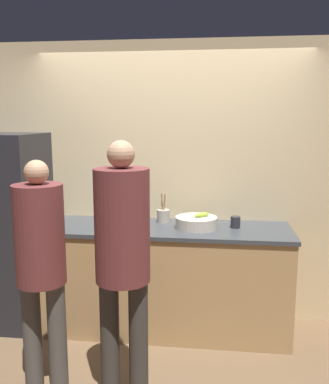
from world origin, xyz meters
TOP-DOWN VIEW (x-y plane):
  - ground_plane at (0.00, 0.00)m, footprint 14.00×14.00m
  - wall_back at (0.00, 0.74)m, footprint 5.20×0.06m
  - counter at (0.00, 0.40)m, footprint 2.16×0.72m
  - refrigerator at (-1.48, 0.37)m, footprint 0.62×0.72m
  - person_left at (-0.76, -0.59)m, footprint 0.34×0.34m
  - person_center at (-0.18, -0.63)m, footprint 0.36×0.36m
  - fruit_bowl at (0.25, 0.37)m, footprint 0.36×0.36m
  - utensil_crock at (-0.06, 0.54)m, footprint 0.12×0.12m
  - bottle_dark at (-0.25, 0.38)m, footprint 0.07×0.07m
  - cup_black at (0.59, 0.42)m, footprint 0.08×0.08m

SIDE VIEW (x-z plane):
  - ground_plane at x=0.00m, z-range 0.00..0.00m
  - counter at x=0.00m, z-range 0.00..0.96m
  - refrigerator at x=-1.48m, z-range 0.00..1.77m
  - person_left at x=-0.76m, z-range 0.15..1.78m
  - cup_black at x=0.59m, z-range 0.96..1.06m
  - fruit_bowl at x=0.25m, z-range 0.94..1.08m
  - utensil_crock at x=-0.06m, z-range 0.89..1.15m
  - bottle_dark at x=-0.25m, z-range 0.93..1.16m
  - person_center at x=-0.18m, z-range 0.18..1.95m
  - wall_back at x=0.00m, z-range 0.00..2.60m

